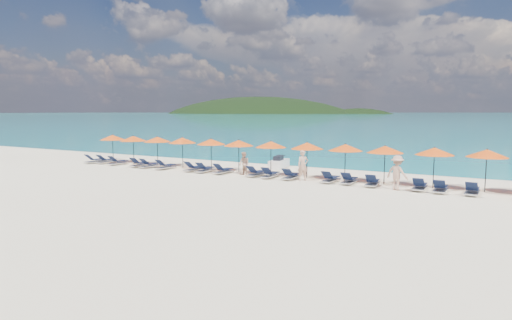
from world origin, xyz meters
The scene contains 38 objects.
ground centered at (0.00, 0.00, 0.00)m, with size 1400.00×1400.00×0.00m, color beige.
sea centered at (0.00, 660.00, 0.01)m, with size 1600.00×1300.00×0.01m, color #1FA9B2.
headland_main centered at (-300.00, 540.00, -38.00)m, with size 374.00×242.00×126.50m.
headland_small centered at (-150.00, 560.00, -35.00)m, with size 162.00×126.00×85.50m.
jetski centered at (-1.09, 8.45, 0.37)m, with size 1.34×2.63×0.89m.
beachgoer_a centered at (2.71, 3.96, 0.92)m, with size 0.67×0.44×1.84m, color tan.
beachgoer_b centered at (-1.43, 3.96, 0.78)m, with size 0.75×0.43×1.55m, color tan.
beachgoer_c centered at (8.33, 3.46, 0.93)m, with size 1.21×0.56×1.87m, color tan.
umbrella_0 centered at (-14.88, 5.28, 2.02)m, with size 2.10×2.10×2.28m.
umbrella_1 centered at (-12.33, 5.07, 2.02)m, with size 2.10×2.10×2.28m.
umbrella_2 centered at (-9.99, 5.26, 2.02)m, with size 2.10×2.10×2.28m.
umbrella_3 centered at (-7.54, 5.27, 2.02)m, with size 2.10×2.10×2.28m.
umbrella_4 centered at (-4.87, 5.16, 2.02)m, with size 2.10×2.10×2.28m.
umbrella_5 centered at (-2.52, 5.10, 2.02)m, with size 2.10×2.10×2.28m.
umbrella_6 centered at (-0.03, 5.07, 2.02)m, with size 2.10×2.10×2.28m.
umbrella_7 centered at (2.47, 5.18, 2.02)m, with size 2.10×2.10×2.28m.
umbrella_8 centered at (4.96, 5.14, 2.02)m, with size 2.10×2.10×2.28m.
umbrella_9 centered at (7.31, 5.04, 2.02)m, with size 2.10×2.10×2.28m.
umbrella_10 centered at (9.93, 5.14, 2.02)m, with size 2.10×2.10×2.28m.
umbrella_11 centered at (12.44, 5.23, 2.02)m, with size 2.10×2.10×2.28m.
lounger_0 centered at (-15.36, 3.81, 0.24)m, with size 0.78×1.75×0.66m.
lounger_1 centered at (-14.39, 4.12, 0.24)m, with size 0.65×1.71×0.66m.
lounger_2 centered at (-12.90, 3.95, 0.24)m, with size 0.70×1.73×0.66m.
lounger_3 centered at (-10.53, 3.83, 0.24)m, with size 0.72×1.73×0.66m.
lounger_4 centered at (-9.44, 3.78, 0.24)m, with size 0.75×1.74×0.66m.
lounger_5 centered at (-7.95, 3.80, 0.24)m, with size 0.72×1.73×0.66m.
lounger_6 centered at (-5.46, 3.93, 0.24)m, with size 0.76×1.75×0.66m.
lounger_7 centered at (-4.47, 3.86, 0.24)m, with size 0.68×1.72×0.66m.
lounger_8 centered at (-3.07, 3.96, 0.24)m, with size 0.75×1.74×0.66m.
lounger_9 centered at (-0.52, 3.98, 0.24)m, with size 0.78×1.75×0.66m.
lounger_10 centered at (0.54, 3.89, 0.24)m, with size 0.62×1.70×0.66m.
lounger_11 centered at (1.91, 3.99, 0.24)m, with size 0.64×1.71×0.66m.
lounger_12 centered at (4.43, 4.07, 0.24)m, with size 0.73×1.74×0.66m.
lounger_13 centered at (5.54, 4.12, 0.24)m, with size 0.64×1.71×0.66m.
lounger_14 centered at (6.90, 4.02, 0.24)m, with size 0.75×1.74×0.66m.
lounger_15 centered at (9.41, 4.01, 0.24)m, with size 0.62×1.70×0.66m.
lounger_16 centered at (10.44, 3.89, 0.24)m, with size 0.65×1.71×0.66m.
lounger_17 centered at (11.91, 3.97, 0.24)m, with size 0.69×1.73×0.66m.
Camera 1 is at (12.70, -19.79, 4.21)m, focal length 30.00 mm.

